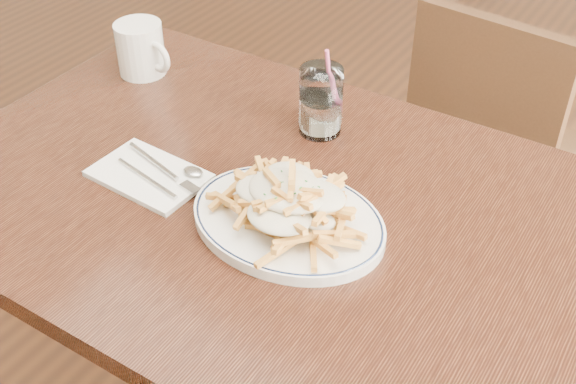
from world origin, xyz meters
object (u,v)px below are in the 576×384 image
Objects in this scene: table at (268,229)px; coffee_mug at (141,49)px; fries_plate at (288,220)px; loaded_fries at (288,197)px; chair_far at (490,139)px; water_glass at (321,105)px.

table is 0.52m from coffee_mug.
fries_plate is 0.05m from loaded_fries.
chair_far is at bearing 78.18° from table.
loaded_fries is at bearing 45.00° from fries_plate.
table is 8.47× the size of coffee_mug.
loaded_fries reaches higher than chair_far.
chair_far is 2.16× the size of fries_plate.
coffee_mug is (-0.53, 0.26, -0.00)m from loaded_fries.
table is 0.82m from chair_far.
table is at bearing 145.93° from loaded_fries.
coffee_mug is at bearing 153.99° from fries_plate.
table is 3.10× the size of fries_plate.
loaded_fries is 0.59m from coffee_mug.
fries_plate is (-0.09, -0.83, 0.29)m from chair_far.
chair_far is 0.90m from loaded_fries.
water_glass is (-0.10, 0.27, -0.00)m from loaded_fries.
chair_far is 5.90× the size of coffee_mug.
fries_plate reaches higher than table.
chair_far is 0.88m from fries_plate.
loaded_fries is at bearing -26.01° from coffee_mug.
loaded_fries is at bearing -34.07° from table.
table is 6.71× the size of water_glass.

